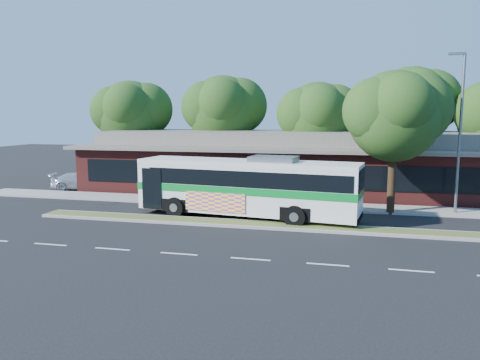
{
  "coord_description": "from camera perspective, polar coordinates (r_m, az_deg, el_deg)",
  "views": [
    {
      "loc": [
        3.78,
        -22.43,
        5.59
      ],
      "look_at": [
        -2.38,
        3.1,
        2.0
      ],
      "focal_mm": 35.0,
      "sensor_mm": 36.0,
      "label": 1
    }
  ],
  "objects": [
    {
      "name": "ground",
      "position": [
        23.42,
        3.91,
        -6.04
      ],
      "size": [
        120.0,
        120.0,
        0.0
      ],
      "primitive_type": "plane",
      "color": "black",
      "rests_on": "ground"
    },
    {
      "name": "median_strip",
      "position": [
        23.98,
        4.16,
        -5.53
      ],
      "size": [
        26.0,
        1.1,
        0.15
      ],
      "primitive_type": "cube",
      "color": "#434F21",
      "rests_on": "ground"
    },
    {
      "name": "sidewalk",
      "position": [
        29.6,
        6.0,
        -3.03
      ],
      "size": [
        44.0,
        2.6,
        0.12
      ],
      "primitive_type": "cube",
      "color": "gray",
      "rests_on": "ground"
    },
    {
      "name": "parking_lot",
      "position": [
        39.46,
        -20.1,
        -0.83
      ],
      "size": [
        14.0,
        12.0,
        0.01
      ],
      "primitive_type": "cube",
      "color": "black",
      "rests_on": "ground"
    },
    {
      "name": "plaza_building",
      "position": [
        35.79,
        7.45,
        2.17
      ],
      "size": [
        33.2,
        11.2,
        4.45
      ],
      "color": "maroon",
      "rests_on": "ground"
    },
    {
      "name": "lamp_post",
      "position": [
        29.02,
        25.2,
        5.69
      ],
      "size": [
        0.93,
        0.18,
        9.07
      ],
      "color": "slate",
      "rests_on": "ground"
    },
    {
      "name": "tree_bg_a",
      "position": [
        41.82,
        -12.6,
        7.98
      ],
      "size": [
        6.47,
        5.8,
        8.63
      ],
      "color": "black",
      "rests_on": "ground"
    },
    {
      "name": "tree_bg_b",
      "position": [
        39.94,
        -1.46,
        8.57
      ],
      "size": [
        6.69,
        6.0,
        9.0
      ],
      "color": "black",
      "rests_on": "ground"
    },
    {
      "name": "tree_bg_c",
      "position": [
        37.64,
        10.05,
        7.67
      ],
      "size": [
        6.24,
        5.6,
        8.26
      ],
      "color": "black",
      "rests_on": "ground"
    },
    {
      "name": "tree_bg_d",
      "position": [
        38.87,
        20.71,
        8.51
      ],
      "size": [
        6.91,
        6.2,
        9.37
      ],
      "color": "black",
      "rests_on": "ground"
    },
    {
      "name": "transit_bus",
      "position": [
        25.7,
        0.93,
        -0.41
      ],
      "size": [
        12.57,
        4.22,
        3.47
      ],
      "rotation": [
        0.0,
        0.0,
        -0.13
      ],
      "color": "white",
      "rests_on": "ground"
    },
    {
      "name": "sedan",
      "position": [
        37.84,
        -18.79,
        -0.14
      ],
      "size": [
        4.79,
        3.05,
        1.29
      ],
      "primitive_type": "imported",
      "rotation": [
        0.0,
        0.0,
        1.87
      ],
      "color": "silver",
      "rests_on": "ground"
    },
    {
      "name": "sidewalk_tree",
      "position": [
        27.97,
        19.06,
        7.6
      ],
      "size": [
        5.72,
        5.13,
        8.15
      ],
      "color": "black",
      "rests_on": "ground"
    }
  ]
}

